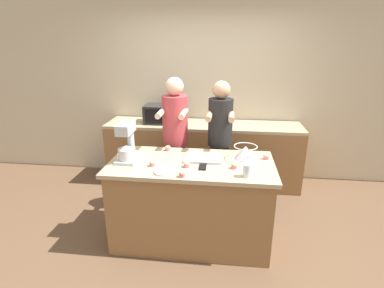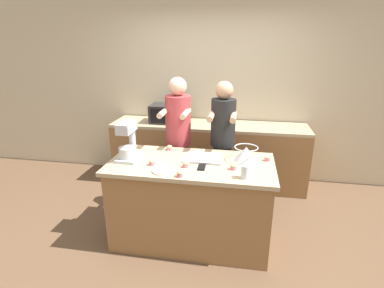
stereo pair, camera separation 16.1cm
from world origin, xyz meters
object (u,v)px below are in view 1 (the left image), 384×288
mixing_bowl (245,152)px  cell_phone (203,167)px  cupcake_1 (168,148)px  cupcake_3 (234,166)px  small_plate (164,172)px  cupcake_5 (152,163)px  baking_tray (203,158)px  cupcake_0 (182,174)px  microwave_oven (164,114)px  person_right (220,145)px  person_left (175,142)px  drinking_glass (247,171)px  cupcake_4 (187,164)px  cupcake_2 (266,156)px  stand_mixer (127,144)px

mixing_bowl → cell_phone: mixing_bowl is taller
cupcake_1 → cupcake_3: same height
small_plate → cupcake_5: size_ratio=3.06×
baking_tray → cupcake_0: cupcake_0 is taller
microwave_oven → person_right: bearing=-43.4°
mixing_bowl → baking_tray: (-0.43, -0.05, -0.06)m
microwave_oven → small_plate: size_ratio=2.95×
cupcake_1 → cupcake_3: (0.72, -0.41, 0.00)m
person_left → cupcake_5: person_left is taller
person_left → microwave_oven: bearing=110.8°
person_right → small_plate: (-0.49, -0.89, 0.03)m
person_right → cell_phone: 0.75m
person_left → baking_tray: 0.64m
cupcake_1 → cupcake_0: bearing=-68.3°
person_right → cupcake_1: bearing=-151.6°
mixing_bowl → microwave_oven: microwave_oven is taller
baking_tray → drinking_glass: (0.42, -0.37, 0.04)m
cupcake_4 → cupcake_5: bearing=-178.4°
baking_tray → cupcake_2: 0.65m
person_left → cupcake_5: (-0.10, -0.75, 0.03)m
cupcake_2 → cupcake_3: same height
cupcake_0 → person_left: bearing=103.4°
person_right → mixing_bowl: bearing=-59.8°
baking_tray → cupcake_4: bearing=-122.2°
person_left → cupcake_1: (-0.03, -0.31, 0.03)m
mixing_bowl → person_left: bearing=149.7°
stand_mixer → cupcake_3: (1.07, -0.08, -0.14)m
cupcake_5 → cupcake_3: bearing=2.3°
stand_mixer → cell_phone: (0.77, -0.09, -0.17)m
cupcake_2 → cupcake_4: bearing=-158.8°
baking_tray → cupcake_5: bearing=-154.1°
cupcake_5 → person_left: bearing=82.7°
microwave_oven → stand_mixer: bearing=-93.0°
baking_tray → person_right: bearing=73.4°
stand_mixer → mixing_bowl: bearing=8.2°
person_left → baking_tray: person_left is taller
mixing_bowl → cupcake_5: 0.95m
person_right → person_left: bearing=179.9°
cell_phone → drinking_glass: bearing=-20.9°
stand_mixer → small_plate: bearing=-30.2°
cupcake_3 → cell_phone: bearing=-177.0°
small_plate → cupcake_4: bearing=37.3°
stand_mixer → person_right: bearing=35.2°
person_left → person_right: (0.53, -0.00, -0.01)m
stand_mixer → mixing_bowl: 1.20m
person_right → cupcake_0: size_ratio=26.56×
small_plate → person_right: bearing=61.3°
cell_phone → cupcake_5: (-0.49, -0.02, 0.02)m
person_left → small_plate: size_ratio=8.86×
drinking_glass → cupcake_0: drinking_glass is taller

